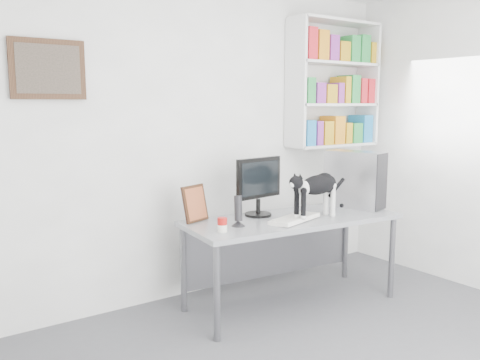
# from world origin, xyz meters

# --- Properties ---
(room) EXTENTS (4.01, 4.01, 2.70)m
(room) POSITION_xyz_m (0.00, 0.00, 1.35)
(room) COLOR #515256
(room) RESTS_ON ground
(bookshelf) EXTENTS (1.03, 0.28, 1.24)m
(bookshelf) POSITION_xyz_m (1.40, 1.85, 1.85)
(bookshelf) COLOR white
(bookshelf) RESTS_ON room
(wall_art) EXTENTS (0.52, 0.04, 0.42)m
(wall_art) POSITION_xyz_m (-1.30, 1.97, 1.90)
(wall_art) COLOR #422A15
(wall_art) RESTS_ON room
(desk) EXTENTS (1.84, 0.87, 0.74)m
(desk) POSITION_xyz_m (0.39, 1.28, 0.37)
(desk) COLOR gray
(desk) RESTS_ON room
(monitor) EXTENTS (0.49, 0.27, 0.49)m
(monitor) POSITION_xyz_m (0.20, 1.49, 0.99)
(monitor) COLOR black
(monitor) RESTS_ON desk
(keyboard) EXTENTS (0.51, 0.31, 0.04)m
(keyboard) POSITION_xyz_m (0.32, 1.18, 0.76)
(keyboard) COLOR white
(keyboard) RESTS_ON desk
(pc_tower) EXTENTS (0.35, 0.55, 0.50)m
(pc_tower) POSITION_xyz_m (1.12, 1.28, 0.99)
(pc_tower) COLOR #ABABB0
(pc_tower) RESTS_ON desk
(speaker) EXTENTS (0.14, 0.14, 0.24)m
(speaker) POSITION_xyz_m (-0.14, 1.29, 0.86)
(speaker) COLOR black
(speaker) RESTS_ON desk
(leaning_print) EXTENTS (0.26, 0.16, 0.30)m
(leaning_print) POSITION_xyz_m (-0.33, 1.62, 0.89)
(leaning_print) COLOR #422A15
(leaning_print) RESTS_ON desk
(soup_can) EXTENTS (0.08, 0.08, 0.10)m
(soup_can) POSITION_xyz_m (-0.34, 1.21, 0.79)
(soup_can) COLOR #B4120F
(soup_can) RESTS_ON desk
(cat) EXTENTS (0.62, 0.23, 0.37)m
(cat) POSITION_xyz_m (0.52, 1.14, 0.93)
(cat) COLOR black
(cat) RESTS_ON desk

